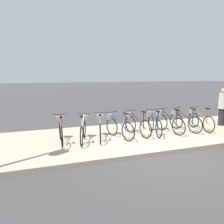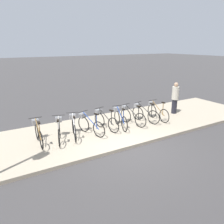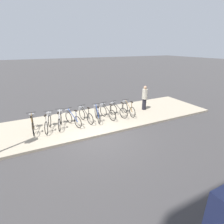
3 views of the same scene
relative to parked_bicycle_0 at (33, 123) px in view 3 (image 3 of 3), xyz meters
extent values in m
plane|color=#423F3F|center=(2.68, -1.87, -0.54)|extent=(120.00, 120.00, 0.00)
cube|color=#B7A88E|center=(2.68, 0.00, -0.48)|extent=(15.88, 3.74, 0.12)
torus|color=black|center=(-0.03, -0.53, -0.10)|extent=(0.07, 0.64, 0.64)
torus|color=black|center=(0.02, 0.34, -0.10)|extent=(0.07, 0.64, 0.64)
cylinder|color=olive|center=(0.00, -0.10, 0.16)|extent=(0.07, 0.89, 0.54)
cylinder|color=olive|center=(-0.02, -0.41, 0.19)|extent=(0.03, 0.03, 0.57)
cube|color=black|center=(-0.02, -0.41, 0.49)|extent=(0.08, 0.20, 0.04)
cylinder|color=#262626|center=(0.02, 0.34, 0.44)|extent=(0.46, 0.05, 0.02)
cube|color=gray|center=(0.02, 0.39, 0.26)|extent=(0.25, 0.21, 0.18)
torus|color=black|center=(0.55, -0.65, -0.10)|extent=(0.23, 0.62, 0.64)
torus|color=black|center=(0.82, 0.18, -0.10)|extent=(0.23, 0.62, 0.64)
cylinder|color=beige|center=(0.69, -0.23, 0.16)|extent=(0.30, 0.86, 0.54)
cylinder|color=beige|center=(0.59, -0.53, 0.19)|extent=(0.04, 0.04, 0.57)
cube|color=black|center=(0.59, -0.53, 0.49)|extent=(0.13, 0.21, 0.04)
cylinder|color=#262626|center=(0.82, 0.18, 0.44)|extent=(0.45, 0.16, 0.02)
cube|color=gray|center=(0.84, 0.23, 0.26)|extent=(0.29, 0.26, 0.18)
torus|color=black|center=(1.17, -0.59, -0.10)|extent=(0.21, 0.63, 0.64)
torus|color=black|center=(1.40, 0.25, -0.10)|extent=(0.21, 0.63, 0.64)
cylinder|color=silver|center=(1.28, -0.17, 0.16)|extent=(0.27, 0.87, 0.54)
cylinder|color=silver|center=(1.20, -0.48, 0.19)|extent=(0.04, 0.04, 0.57)
cube|color=black|center=(1.20, -0.48, 0.49)|extent=(0.12, 0.21, 0.04)
cylinder|color=#262626|center=(1.40, 0.25, 0.44)|extent=(0.45, 0.15, 0.02)
cube|color=gray|center=(1.42, 0.30, 0.26)|extent=(0.28, 0.26, 0.18)
torus|color=black|center=(2.10, -0.65, -0.10)|extent=(0.23, 0.62, 0.64)
torus|color=black|center=(1.83, 0.18, -0.10)|extent=(0.23, 0.62, 0.64)
cylinder|color=navy|center=(1.97, -0.23, 0.16)|extent=(0.31, 0.86, 0.54)
cylinder|color=navy|center=(2.06, -0.53, 0.19)|extent=(0.04, 0.04, 0.57)
cube|color=black|center=(2.06, -0.53, 0.49)|extent=(0.13, 0.21, 0.04)
cylinder|color=#262626|center=(1.83, 0.18, 0.44)|extent=(0.44, 0.17, 0.02)
cube|color=gray|center=(1.81, 0.23, 0.26)|extent=(0.29, 0.26, 0.18)
torus|color=black|center=(2.81, -0.54, -0.10)|extent=(0.17, 0.63, 0.64)
torus|color=black|center=(2.62, 0.32, -0.10)|extent=(0.17, 0.63, 0.64)
cylinder|color=black|center=(2.71, -0.11, 0.16)|extent=(0.22, 0.88, 0.54)
cylinder|color=black|center=(2.78, -0.42, 0.19)|extent=(0.04, 0.04, 0.57)
cube|color=black|center=(2.78, -0.42, 0.49)|extent=(0.11, 0.21, 0.04)
cylinder|color=#262626|center=(2.62, 0.32, 0.44)|extent=(0.45, 0.12, 0.02)
cube|color=gray|center=(2.61, 0.36, 0.26)|extent=(0.28, 0.25, 0.18)
torus|color=black|center=(3.26, -0.64, -0.10)|extent=(0.16, 0.63, 0.64)
torus|color=black|center=(3.44, 0.21, -0.10)|extent=(0.16, 0.63, 0.64)
cylinder|color=navy|center=(3.35, -0.22, 0.16)|extent=(0.21, 0.88, 0.54)
cylinder|color=navy|center=(3.29, -0.53, 0.19)|extent=(0.04, 0.04, 0.57)
cube|color=black|center=(3.29, -0.53, 0.49)|extent=(0.11, 0.21, 0.04)
cylinder|color=#262626|center=(3.44, 0.21, 0.44)|extent=(0.46, 0.11, 0.02)
cube|color=gray|center=(3.45, 0.26, 0.26)|extent=(0.27, 0.24, 0.18)
torus|color=black|center=(4.10, -0.61, -0.10)|extent=(0.17, 0.63, 0.64)
torus|color=black|center=(3.93, 0.25, -0.10)|extent=(0.17, 0.63, 0.64)
cylinder|color=black|center=(4.02, -0.18, 0.16)|extent=(0.21, 0.88, 0.54)
cylinder|color=black|center=(4.08, -0.49, 0.19)|extent=(0.04, 0.04, 0.57)
cube|color=black|center=(4.08, -0.49, 0.49)|extent=(0.11, 0.21, 0.04)
cylinder|color=#262626|center=(3.93, 0.25, 0.44)|extent=(0.46, 0.12, 0.02)
cube|color=gray|center=(3.92, 0.30, 0.26)|extent=(0.28, 0.24, 0.18)
torus|color=black|center=(4.85, -0.59, -0.10)|extent=(0.21, 0.63, 0.64)
torus|color=black|center=(4.61, 0.25, -0.10)|extent=(0.21, 0.63, 0.64)
cylinder|color=black|center=(4.73, -0.17, 0.16)|extent=(0.27, 0.87, 0.54)
cylinder|color=black|center=(4.81, -0.47, 0.19)|extent=(0.04, 0.04, 0.57)
cube|color=black|center=(4.81, -0.47, 0.49)|extent=(0.12, 0.21, 0.04)
cylinder|color=#262626|center=(4.61, 0.25, 0.44)|extent=(0.45, 0.15, 0.02)
cube|color=gray|center=(4.60, 0.30, 0.26)|extent=(0.29, 0.26, 0.18)
torus|color=black|center=(5.40, -0.68, -0.10)|extent=(0.05, 0.64, 0.64)
torus|color=black|center=(5.42, 0.19, -0.10)|extent=(0.05, 0.64, 0.64)
cylinder|color=olive|center=(5.41, -0.24, 0.16)|extent=(0.06, 0.89, 0.54)
cylinder|color=olive|center=(5.40, -0.56, 0.19)|extent=(0.03, 0.03, 0.57)
cube|color=black|center=(5.40, -0.56, 0.49)|extent=(0.08, 0.20, 0.04)
cylinder|color=#262626|center=(5.42, 0.19, 0.44)|extent=(0.46, 0.04, 0.02)
cube|color=gray|center=(5.42, 0.24, 0.26)|extent=(0.25, 0.21, 0.18)
cylinder|color=#23232D|center=(6.84, 0.13, -0.05)|extent=(0.26, 0.26, 0.73)
cylinder|color=beige|center=(6.84, 0.13, 0.64)|extent=(0.34, 0.34, 0.65)
sphere|color=tan|center=(6.84, 0.13, 1.07)|extent=(0.21, 0.21, 0.21)
camera|label=1|loc=(-0.70, -7.04, 1.75)|focal=35.00mm
camera|label=2|loc=(-1.36, -7.56, 3.01)|focal=35.00mm
camera|label=3|loc=(0.01, -8.78, 3.56)|focal=28.00mm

